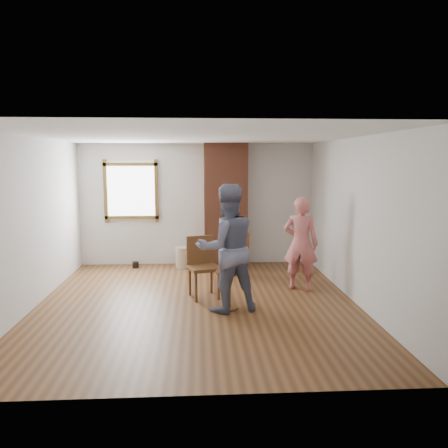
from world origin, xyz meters
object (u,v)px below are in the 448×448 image
(side_table, at_px, (229,283))
(person_pink, at_px, (301,244))
(stoneware_crock, at_px, (184,257))
(dining_chair_left, at_px, (202,263))
(dining_chair_right, at_px, (239,253))
(man, at_px, (227,248))

(side_table, xyz_separation_m, person_pink, (1.32, 0.96, 0.41))
(stoneware_crock, xyz_separation_m, dining_chair_left, (0.38, -2.02, 0.34))
(person_pink, bearing_deg, side_table, 58.15)
(dining_chair_right, bearing_deg, man, -94.00)
(dining_chair_left, relative_size, dining_chair_right, 1.18)
(side_table, relative_size, person_pink, 0.37)
(side_table, height_order, person_pink, person_pink)
(stoneware_crock, relative_size, man, 0.23)
(stoneware_crock, bearing_deg, dining_chair_right, -36.96)
(side_table, relative_size, man, 0.32)
(side_table, distance_m, person_pink, 1.68)
(dining_chair_left, height_order, dining_chair_right, dining_chair_left)
(dining_chair_left, bearing_deg, side_table, -76.26)
(stoneware_crock, relative_size, dining_chair_right, 0.52)
(dining_chair_left, relative_size, person_pink, 0.61)
(stoneware_crock, distance_m, dining_chair_right, 1.40)
(dining_chair_right, height_order, side_table, dining_chair_right)
(side_table, bearing_deg, man, -128.21)
(man, height_order, person_pink, man)
(side_table, bearing_deg, person_pink, 36.12)
(dining_chair_right, bearing_deg, stoneware_crock, 149.77)
(dining_chair_right, bearing_deg, dining_chair_left, -114.27)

